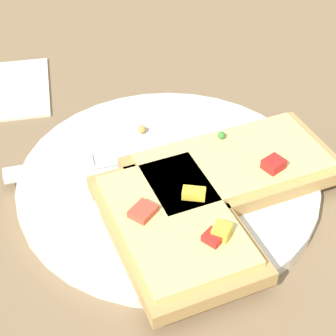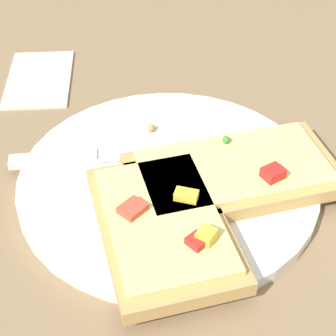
{
  "view_description": "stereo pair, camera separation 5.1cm",
  "coord_description": "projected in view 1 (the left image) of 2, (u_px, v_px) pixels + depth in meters",
  "views": [
    {
      "loc": [
        -0.39,
        0.08,
        0.37
      ],
      "look_at": [
        0.0,
        0.0,
        0.02
      ],
      "focal_mm": 60.0,
      "sensor_mm": 36.0,
      "label": 1
    },
    {
      "loc": [
        -0.4,
        0.03,
        0.37
      ],
      "look_at": [
        0.0,
        0.0,
        0.02
      ],
      "focal_mm": 60.0,
      "sensor_mm": 36.0,
      "label": 2
    }
  ],
  "objects": [
    {
      "name": "ground_plane",
      "position": [
        168.0,
        185.0,
        0.54
      ],
      "size": [
        4.0,
        4.0,
        0.0
      ],
      "primitive_type": "plane",
      "color": "#7F6647"
    },
    {
      "name": "plate",
      "position": [
        168.0,
        181.0,
        0.54
      ],
      "size": [
        0.29,
        0.29,
        0.01
      ],
      "color": "silver",
      "rests_on": "ground"
    },
    {
      "name": "fork",
      "position": [
        156.0,
        199.0,
        0.51
      ],
      "size": [
        0.03,
        0.2,
        0.01
      ],
      "rotation": [
        0.0,
        0.0,
        4.73
      ],
      "color": "silver",
      "rests_on": "plate"
    },
    {
      "name": "knife",
      "position": [
        102.0,
        160.0,
        0.55
      ],
      "size": [
        0.03,
        0.23,
        0.01
      ],
      "rotation": [
        0.0,
        0.0,
        4.77
      ],
      "color": "silver",
      "rests_on": "plate"
    },
    {
      "name": "pizza_slice_main",
      "position": [
        233.0,
        167.0,
        0.53
      ],
      "size": [
        0.14,
        0.21,
        0.03
      ],
      "rotation": [
        0.0,
        0.0,
        4.92
      ],
      "color": "tan",
      "rests_on": "plate"
    },
    {
      "name": "pizza_slice_corner",
      "position": [
        174.0,
        224.0,
        0.47
      ],
      "size": [
        0.18,
        0.14,
        0.03
      ],
      "rotation": [
        0.0,
        0.0,
        3.35
      ],
      "color": "tan",
      "rests_on": "plate"
    },
    {
      "name": "crumb_scatter",
      "position": [
        159.0,
        175.0,
        0.53
      ],
      "size": [
        0.11,
        0.06,
        0.01
      ],
      "color": "#B39848",
      "rests_on": "plate"
    },
    {
      "name": "napkin",
      "position": [
        16.0,
        88.0,
        0.67
      ],
      "size": [
        0.13,
        0.08,
        0.01
      ],
      "color": "beige",
      "rests_on": "ground"
    }
  ]
}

